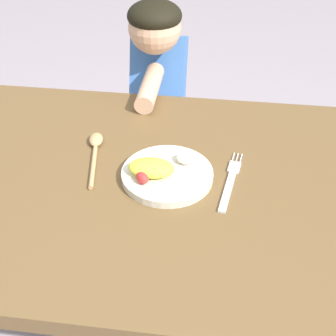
% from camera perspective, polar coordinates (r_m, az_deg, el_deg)
% --- Properties ---
extents(dining_table, '(1.19, 0.79, 0.76)m').
position_cam_1_polar(dining_table, '(1.18, -1.55, -5.94)').
color(dining_table, brown).
rests_on(dining_table, ground_plane).
extents(plate, '(0.21, 0.21, 0.05)m').
position_cam_1_polar(plate, '(1.09, -0.45, -0.57)').
color(plate, beige).
rests_on(plate, dining_table).
extents(fork, '(0.05, 0.22, 0.01)m').
position_cam_1_polar(fork, '(1.10, 7.52, -1.67)').
color(fork, silver).
rests_on(fork, dining_table).
extents(spoon, '(0.06, 0.22, 0.02)m').
position_cam_1_polar(spoon, '(1.20, -8.79, 2.39)').
color(spoon, tan).
rests_on(spoon, dining_table).
extents(person, '(0.17, 0.40, 1.01)m').
position_cam_1_polar(person, '(1.69, -1.05, 5.39)').
color(person, '#3E4C59').
rests_on(person, ground_plane).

